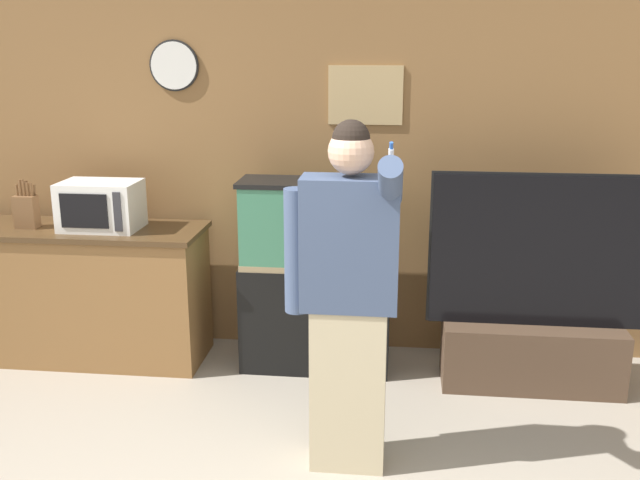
# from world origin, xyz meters

# --- Properties ---
(wall_back_paneled) EXTENTS (10.00, 0.08, 2.60)m
(wall_back_paneled) POSITION_xyz_m (-0.00, 2.80, 1.30)
(wall_back_paneled) COLOR olive
(wall_back_paneled) RESTS_ON ground_plane
(counter_island) EXTENTS (1.72, 0.59, 0.93)m
(counter_island) POSITION_xyz_m (-1.58, 2.38, 0.47)
(counter_island) COLOR brown
(counter_island) RESTS_ON ground_plane
(microwave) EXTENTS (0.51, 0.34, 0.32)m
(microwave) POSITION_xyz_m (-1.38, 2.36, 1.09)
(microwave) COLOR white
(microwave) RESTS_ON counter_island
(knife_block) EXTENTS (0.15, 0.09, 0.32)m
(knife_block) POSITION_xyz_m (-1.89, 2.34, 1.05)
(knife_block) COLOR brown
(knife_block) RESTS_ON counter_island
(aquarium_on_stand) EXTENTS (0.98, 0.38, 1.28)m
(aquarium_on_stand) POSITION_xyz_m (0.04, 2.39, 0.64)
(aquarium_on_stand) COLOR black
(aquarium_on_stand) RESTS_ON ground_plane
(tv_on_stand) EXTENTS (1.34, 0.40, 1.37)m
(tv_on_stand) POSITION_xyz_m (1.43, 2.27, 0.40)
(tv_on_stand) COLOR #4C3828
(tv_on_stand) RESTS_ON ground_plane
(person_standing) EXTENTS (0.56, 0.42, 1.78)m
(person_standing) POSITION_xyz_m (0.33, 1.24, 0.93)
(person_standing) COLOR #BCAD89
(person_standing) RESTS_ON ground_plane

